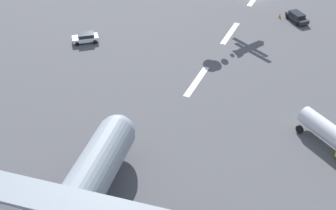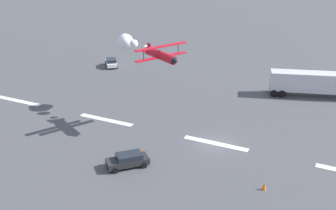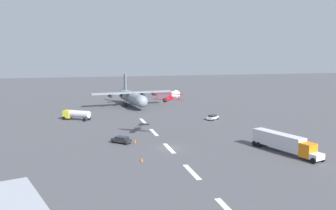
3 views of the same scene
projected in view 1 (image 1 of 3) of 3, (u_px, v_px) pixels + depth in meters
runway_stripe_4 at (230, 33)px, 73.07m from camera, size 8.00×0.90×0.01m
runway_stripe_5 at (197, 81)px, 61.82m from camera, size 8.00×0.90×0.01m
cargo_transport_plane at (74, 205)px, 39.94m from camera, size 25.64×30.21×11.30m
fuel_tanker_truck at (332, 135)px, 50.14m from camera, size 6.83×8.23×2.90m
followme_car_yellow at (86, 37)px, 70.23m from camera, size 3.92×4.29×1.52m
airport_staff_sedan at (297, 17)px, 76.08m from camera, size 4.42×4.49×1.52m
traffic_cone_far at (280, 16)px, 77.46m from camera, size 0.44×0.44×0.75m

